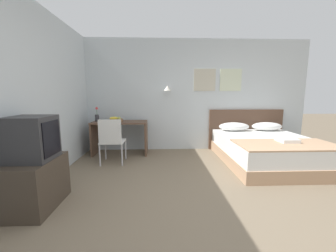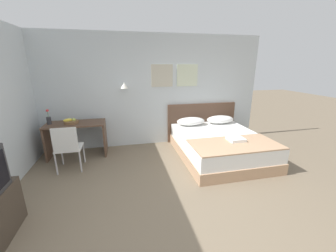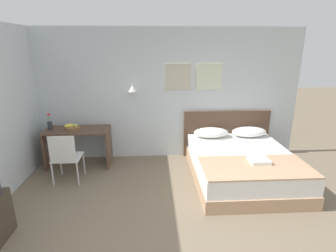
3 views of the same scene
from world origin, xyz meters
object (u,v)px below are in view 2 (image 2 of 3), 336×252
object	(u,v)px
desk	(77,133)
fruit_bowl	(71,122)
bed	(219,145)
headboard	(201,122)
pillow_right	(220,119)
desk_chair	(67,145)
flower_vase	(49,119)
throw_blanket	(235,144)
folded_towel_near_foot	(236,139)
pillow_left	(191,121)

from	to	relation	value
desk	fruit_bowl	size ratio (longest dim) A/B	3.99
bed	desk	xyz separation A→B (m)	(-3.04, 0.74, 0.28)
headboard	pillow_right	distance (m)	0.49
pillow_right	desk_chair	world-z (taller)	desk_chair
headboard	desk	size ratio (longest dim) A/B	1.51
headboard	flower_vase	distance (m)	3.57
headboard	throw_blanket	bearing A→B (deg)	-90.00
folded_towel_near_foot	flower_vase	size ratio (longest dim) A/B	0.93
headboard	flower_vase	world-z (taller)	flower_vase
pillow_left	desk_chair	bearing A→B (deg)	-163.63
headboard	desk_chair	size ratio (longest dim) A/B	2.05
pillow_left	folded_towel_near_foot	xyz separation A→B (m)	(0.49, -1.27, -0.04)
headboard	fruit_bowl	xyz separation A→B (m)	(-3.11, -0.34, 0.30)
pillow_right	fruit_bowl	size ratio (longest dim) A/B	2.32
bed	flower_vase	world-z (taller)	flower_vase
pillow_right	desk	world-z (taller)	desk
throw_blanket	headboard	bearing A→B (deg)	90.00
folded_towel_near_foot	bed	bearing A→B (deg)	101.87
pillow_right	folded_towel_near_foot	world-z (taller)	pillow_right
desk_chair	headboard	bearing A→B (deg)	18.95
throw_blanket	fruit_bowl	size ratio (longest dim) A/B	5.46
headboard	flower_vase	size ratio (longest dim) A/B	5.69
bed	desk_chair	distance (m)	3.08
desk_chair	fruit_bowl	size ratio (longest dim) A/B	2.94
pillow_left	pillow_right	distance (m)	0.79
pillow_right	bed	bearing A→B (deg)	-115.89
pillow_left	fruit_bowl	size ratio (longest dim) A/B	2.32
bed	pillow_left	world-z (taller)	pillow_left
desk	pillow_left	bearing A→B (deg)	1.43
pillow_right	folded_towel_near_foot	xyz separation A→B (m)	(-0.30, -1.27, -0.04)
pillow_left	headboard	bearing A→B (deg)	34.27
folded_towel_near_foot	desk	bearing A→B (deg)	158.93
pillow_left	flower_vase	world-z (taller)	flower_vase
pillow_left	pillow_right	world-z (taller)	same
bed	desk	world-z (taller)	desk
fruit_bowl	flower_vase	world-z (taller)	flower_vase
headboard	fruit_bowl	world-z (taller)	headboard
throw_blanket	folded_towel_near_foot	xyz separation A→B (m)	(0.10, 0.15, 0.04)
fruit_bowl	desk	bearing A→B (deg)	7.95
pillow_right	folded_towel_near_foot	size ratio (longest dim) A/B	2.35
bed	flower_vase	xyz separation A→B (m)	(-3.54, 0.76, 0.61)
desk	flower_vase	world-z (taller)	flower_vase
bed	desk_chair	xyz separation A→B (m)	(-3.07, 0.03, 0.27)
throw_blanket	folded_towel_near_foot	bearing A→B (deg)	56.50
desk_chair	fruit_bowl	world-z (taller)	desk_chair
bed	desk_chair	bearing A→B (deg)	179.52
folded_towel_near_foot	desk_chair	xyz separation A→B (m)	(-3.16, 0.49, -0.04)
bed	throw_blanket	world-z (taller)	throw_blanket
pillow_left	desk	xyz separation A→B (m)	(-2.64, -0.07, -0.08)
headboard	fruit_bowl	distance (m)	3.14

